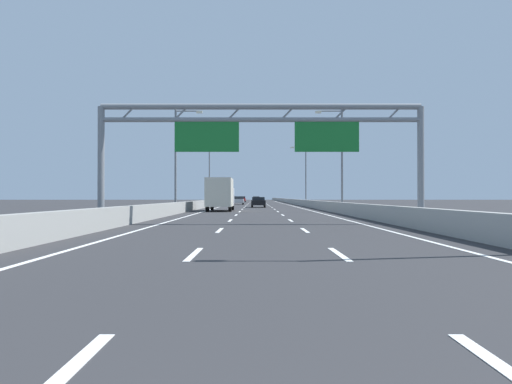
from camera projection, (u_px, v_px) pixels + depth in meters
ground_plane at (256, 204)px, 100.35m from camera, size 260.00×260.00×0.00m
lane_dash_left_1 at (192, 254)px, 12.85m from camera, size 0.16×3.00×0.01m
lane_dash_left_2 at (218, 230)px, 21.85m from camera, size 0.16×3.00×0.01m
lane_dash_left_3 at (228, 220)px, 30.85m from camera, size 0.16×3.00×0.01m
lane_dash_left_4 at (234, 215)px, 39.85m from camera, size 0.16×3.00×0.01m
lane_dash_left_5 at (238, 212)px, 48.85m from camera, size 0.16×3.00×0.01m
lane_dash_left_6 at (240, 209)px, 57.85m from camera, size 0.16×3.00×0.01m
lane_dash_left_7 at (242, 208)px, 66.85m from camera, size 0.16×3.00×0.01m
lane_dash_left_8 at (244, 206)px, 75.85m from camera, size 0.16×3.00×0.01m
lane_dash_left_9 at (245, 205)px, 84.85m from camera, size 0.16×3.00×0.01m
lane_dash_left_10 at (246, 204)px, 93.85m from camera, size 0.16×3.00×0.01m
lane_dash_left_11 at (246, 204)px, 102.85m from camera, size 0.16×3.00×0.01m
lane_dash_left_12 at (247, 203)px, 111.84m from camera, size 0.16×3.00×0.01m
lane_dash_left_13 at (248, 203)px, 120.84m from camera, size 0.16×3.00×0.01m
lane_dash_left_14 at (248, 202)px, 129.84m from camera, size 0.16×3.00×0.01m
lane_dash_left_15 at (248, 202)px, 138.84m from camera, size 0.16×3.00×0.01m
lane_dash_left_16 at (249, 201)px, 147.84m from camera, size 0.16×3.00×0.01m
lane_dash_left_17 at (249, 201)px, 156.84m from camera, size 0.16×3.00×0.01m
lane_dash_right_1 at (337, 254)px, 12.86m from camera, size 0.16×3.00×0.01m
lane_dash_right_2 at (303, 230)px, 21.86m from camera, size 0.16×3.00×0.01m
lane_dash_right_3 at (289, 220)px, 30.86m from camera, size 0.16×3.00×0.01m
lane_dash_right_4 at (281, 215)px, 39.86m from camera, size 0.16×3.00×0.01m
lane_dash_right_5 at (276, 212)px, 48.86m from camera, size 0.16×3.00×0.01m
lane_dash_right_6 at (273, 209)px, 57.86m from camera, size 0.16×3.00×0.01m
lane_dash_right_7 at (270, 208)px, 66.86m from camera, size 0.16×3.00×0.01m
lane_dash_right_8 at (268, 206)px, 75.86m from camera, size 0.16×3.00×0.01m
lane_dash_right_9 at (267, 205)px, 84.86m from camera, size 0.16×3.00×0.01m
lane_dash_right_10 at (266, 204)px, 93.86m from camera, size 0.16×3.00×0.01m
lane_dash_right_11 at (265, 204)px, 102.86m from camera, size 0.16×3.00×0.01m
lane_dash_right_12 at (264, 203)px, 111.86m from camera, size 0.16×3.00×0.01m
lane_dash_right_13 at (263, 203)px, 120.86m from camera, size 0.16×3.00×0.01m
lane_dash_right_14 at (262, 202)px, 129.86m from camera, size 0.16×3.00×0.01m
lane_dash_right_15 at (262, 202)px, 138.86m from camera, size 0.16×3.00×0.01m
lane_dash_right_16 at (261, 201)px, 147.86m from camera, size 0.16×3.00×0.01m
lane_dash_right_17 at (261, 201)px, 156.86m from camera, size 0.16×3.00×0.01m
edge_line_left at (225, 205)px, 88.33m from camera, size 0.16×176.00×0.01m
edge_line_right at (286, 205)px, 88.37m from camera, size 0.16×176.00×0.01m
barrier_left at (223, 201)px, 110.33m from camera, size 0.45×220.00×0.95m
barrier_right at (288, 201)px, 110.38m from camera, size 0.45×220.00×0.95m
sign_gantry at (260, 132)px, 27.44m from camera, size 17.29×0.36×6.36m
streetlamp_left_mid at (176, 154)px, 47.89m from camera, size 2.58×0.28×9.50m
streetlamp_right_mid at (338, 154)px, 47.94m from camera, size 2.58×0.28×9.50m
streetlamp_left_far at (209, 172)px, 82.69m from camera, size 2.58×0.28×9.50m
streetlamp_right_far at (303, 172)px, 82.74m from camera, size 2.58×0.28×9.50m
orange_car at (254, 199)px, 137.06m from camera, size 1.81×4.36×1.45m
black_car at (257, 202)px, 68.20m from camera, size 1.85×4.55×1.36m
silver_car at (237, 200)px, 91.64m from camera, size 1.89×4.13×1.47m
red_car at (240, 199)px, 130.49m from camera, size 1.76×4.49×1.48m
box_truck at (218, 194)px, 51.14m from camera, size 2.43×7.76×3.20m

